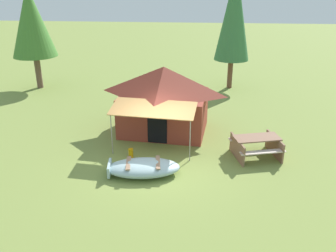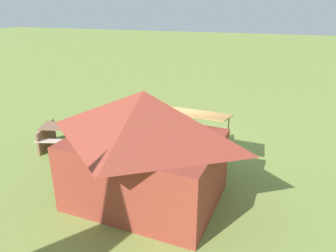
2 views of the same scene
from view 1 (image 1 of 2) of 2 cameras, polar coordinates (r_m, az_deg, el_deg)
name	(u,v)px [view 1 (image 1 of 2)]	position (r m, az deg, el deg)	size (l,w,h in m)	color
ground_plane	(160,163)	(12.73, -1.32, -5.84)	(80.00, 80.00, 0.00)	olive
beached_rowboat	(143,168)	(11.98, -3.98, -6.55)	(2.54, 1.51, 0.47)	#9CB7BD
canvas_cabin_tent	(164,99)	(14.78, -0.66, 4.35)	(3.94, 4.27, 2.74)	maroon
picnic_table	(256,145)	(13.35, 13.73, -2.86)	(1.92, 1.78, 0.76)	#855E47
cooler_box	(187,136)	(14.39, 3.02, -1.51)	(0.55, 0.31, 0.37)	blue
fuel_can	(131,153)	(13.09, -5.87, -4.27)	(0.17, 0.17, 0.34)	orange
pine_tree_back_left	(234,14)	(20.73, 10.36, 16.95)	(1.94, 1.94, 6.63)	brown
pine_tree_back_right	(31,22)	(21.78, -20.74, 15.11)	(2.43, 2.43, 5.64)	brown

